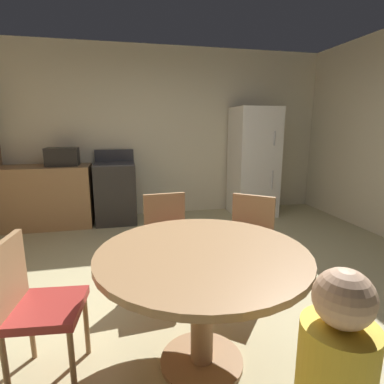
% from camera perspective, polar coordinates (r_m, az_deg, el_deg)
% --- Properties ---
extents(ground_plane, '(14.00, 14.00, 0.00)m').
position_cam_1_polar(ground_plane, '(2.79, -0.17, -19.59)').
color(ground_plane, tan).
extents(wall_back, '(6.04, 0.12, 2.70)m').
position_cam_1_polar(wall_back, '(5.16, -7.12, 10.85)').
color(wall_back, beige).
rests_on(wall_back, ground).
extents(kitchen_counter, '(1.72, 0.60, 0.90)m').
position_cam_1_polar(kitchen_counter, '(5.03, -27.92, -0.89)').
color(kitchen_counter, '#9E754C').
rests_on(kitchen_counter, ground).
extents(oven_range, '(0.60, 0.60, 1.10)m').
position_cam_1_polar(oven_range, '(4.85, -14.02, -0.04)').
color(oven_range, '#2D2B28').
rests_on(oven_range, ground).
extents(refrigerator, '(0.68, 0.68, 1.76)m').
position_cam_1_polar(refrigerator, '(5.17, 11.36, 5.48)').
color(refrigerator, white).
rests_on(refrigerator, ground).
extents(microwave, '(0.44, 0.32, 0.26)m').
position_cam_1_polar(microwave, '(4.83, -22.99, 6.08)').
color(microwave, black).
rests_on(microwave, kitchen_counter).
extents(dining_table, '(1.24, 1.24, 0.76)m').
position_cam_1_polar(dining_table, '(1.88, 1.94, -15.19)').
color(dining_table, '#9E754C').
rests_on(dining_table, ground).
extents(chair_north, '(0.43, 0.43, 0.87)m').
position_cam_1_polar(chair_north, '(2.78, -4.58, -8.22)').
color(chair_north, '#9E754C').
rests_on(chair_north, ground).
extents(chair_west, '(0.44, 0.44, 0.87)m').
position_cam_1_polar(chair_west, '(2.04, -27.54, -17.62)').
color(chair_west, '#9E754C').
rests_on(chair_west, ground).
extents(chair_northeast, '(0.56, 0.56, 0.87)m').
position_cam_1_polar(chair_northeast, '(2.76, 10.49, -8.56)').
color(chair_northeast, '#9E754C').
rests_on(chair_northeast, ground).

